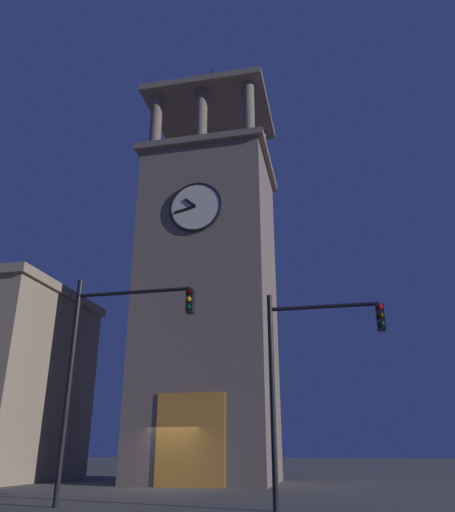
# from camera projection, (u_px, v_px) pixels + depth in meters

# --- Properties ---
(ground_plane) EXTENTS (200.00, 200.00, 0.00)m
(ground_plane) POSITION_uv_depth(u_px,v_px,m) (162.00, 490.00, 20.62)
(ground_plane) COLOR #56544F
(clocktower) EXTENTS (7.44, 6.74, 25.45)m
(clocktower) POSITION_uv_depth(u_px,v_px,m) (209.00, 297.00, 27.80)
(clocktower) COLOR #75665B
(clocktower) RESTS_ON ground_plane
(traffic_signal_mid) EXTENTS (3.41, 0.41, 5.97)m
(traffic_signal_mid) POSITION_uv_depth(u_px,v_px,m) (307.00, 361.00, 14.44)
(traffic_signal_mid) COLOR black
(traffic_signal_mid) RESTS_ON ground_plane
(traffic_signal_far) EXTENTS (4.00, 0.41, 6.76)m
(traffic_signal_far) POSITION_uv_depth(u_px,v_px,m) (107.00, 349.00, 15.46)
(traffic_signal_far) COLOR black
(traffic_signal_far) RESTS_ON ground_plane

